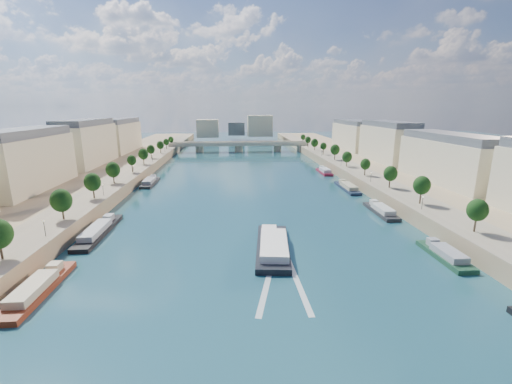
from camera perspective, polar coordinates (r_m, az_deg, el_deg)
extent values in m
plane|color=#0D363C|center=(157.23, -1.74, 0.74)|extent=(700.00, 700.00, 0.00)
cube|color=#9E8460|center=(169.70, -26.83, 1.07)|extent=(44.00, 520.00, 5.00)
cube|color=#9E8460|center=(175.09, 22.52, 1.88)|extent=(44.00, 520.00, 5.00)
cube|color=gray|center=(163.99, -22.09, 2.07)|extent=(14.00, 520.00, 0.10)
cube|color=gray|center=(168.42, 18.03, 2.71)|extent=(14.00, 520.00, 0.10)
cylinder|color=#382B1E|center=(90.77, -36.59, -7.70)|extent=(0.50, 0.50, 3.82)
ellipsoid|color=black|center=(89.67, -36.92, -5.55)|extent=(4.80, 4.80, 5.52)
cylinder|color=#382B1E|center=(110.52, -30.12, -3.29)|extent=(0.50, 0.50, 3.82)
ellipsoid|color=black|center=(109.62, -30.35, -1.49)|extent=(4.80, 4.80, 5.52)
cylinder|color=#382B1E|center=(131.70, -25.71, -0.22)|extent=(0.50, 0.50, 3.82)
ellipsoid|color=black|center=(130.94, -25.88, 1.30)|extent=(4.80, 4.80, 5.52)
cylinder|color=#382B1E|center=(153.70, -22.54, 1.99)|extent=(0.50, 0.50, 3.82)
ellipsoid|color=black|center=(153.06, -22.67, 3.30)|extent=(4.80, 4.80, 5.52)
cylinder|color=#382B1E|center=(176.23, -20.17, 3.63)|extent=(0.50, 0.50, 3.82)
ellipsoid|color=black|center=(175.67, -20.27, 4.78)|extent=(4.80, 4.80, 5.52)
cylinder|color=#382B1E|center=(199.10, -18.34, 4.89)|extent=(0.50, 0.50, 3.82)
ellipsoid|color=black|center=(198.60, -18.42, 5.92)|extent=(4.80, 4.80, 5.52)
cylinder|color=#382B1E|center=(222.21, -16.88, 5.89)|extent=(0.50, 0.50, 3.82)
ellipsoid|color=black|center=(221.76, -16.94, 6.81)|extent=(4.80, 4.80, 5.52)
cylinder|color=#382B1E|center=(245.49, -15.69, 6.70)|extent=(0.50, 0.50, 3.82)
ellipsoid|color=black|center=(245.09, -15.75, 7.53)|extent=(4.80, 4.80, 5.52)
cylinder|color=#382B1E|center=(268.90, -14.71, 7.37)|extent=(0.50, 0.50, 3.82)
ellipsoid|color=black|center=(268.53, -14.75, 8.13)|extent=(4.80, 4.80, 5.52)
cylinder|color=#382B1E|center=(292.40, -13.88, 7.92)|extent=(0.50, 0.50, 3.82)
ellipsoid|color=black|center=(292.06, -13.92, 8.62)|extent=(4.80, 4.80, 5.52)
cylinder|color=#382B1E|center=(104.19, 32.30, -4.54)|extent=(0.50, 0.50, 3.82)
ellipsoid|color=black|center=(103.24, 32.56, -2.65)|extent=(4.80, 4.80, 5.52)
cylinder|color=#382B1E|center=(123.36, 25.83, -1.13)|extent=(0.50, 0.50, 3.82)
ellipsoid|color=black|center=(122.55, 26.01, 0.50)|extent=(4.80, 4.80, 5.52)
cylinder|color=#382B1E|center=(143.98, 21.17, 1.36)|extent=(0.50, 0.50, 3.82)
ellipsoid|color=black|center=(143.29, 21.30, 2.76)|extent=(4.80, 4.80, 5.52)
cylinder|color=#382B1E|center=(165.51, 17.69, 3.20)|extent=(0.50, 0.50, 3.82)
ellipsoid|color=black|center=(164.91, 17.79, 4.42)|extent=(4.80, 4.80, 5.52)
cylinder|color=#382B1E|center=(187.64, 15.02, 4.60)|extent=(0.50, 0.50, 3.82)
ellipsoid|color=black|center=(187.11, 15.09, 5.69)|extent=(4.80, 4.80, 5.52)
cylinder|color=#382B1E|center=(210.19, 12.90, 5.71)|extent=(0.50, 0.50, 3.82)
ellipsoid|color=black|center=(209.71, 12.96, 6.68)|extent=(4.80, 4.80, 5.52)
cylinder|color=#382B1E|center=(233.02, 11.19, 6.59)|extent=(0.50, 0.50, 3.82)
ellipsoid|color=black|center=(232.60, 11.24, 7.46)|extent=(4.80, 4.80, 5.52)
cylinder|color=#382B1E|center=(256.07, 9.79, 7.30)|extent=(0.50, 0.50, 3.82)
ellipsoid|color=black|center=(255.68, 9.82, 8.10)|extent=(4.80, 4.80, 5.52)
cylinder|color=#382B1E|center=(279.28, 8.61, 7.90)|extent=(0.50, 0.50, 3.82)
ellipsoid|color=black|center=(278.92, 8.64, 8.63)|extent=(4.80, 4.80, 5.52)
cylinder|color=#382B1E|center=(302.61, 7.61, 8.40)|extent=(0.50, 0.50, 3.82)
ellipsoid|color=black|center=(302.28, 7.63, 9.08)|extent=(4.80, 4.80, 5.52)
cylinder|color=black|center=(99.20, -31.76, -5.27)|extent=(0.14, 0.14, 4.00)
sphere|color=#FFE5B2|center=(98.60, -31.92, -4.12)|extent=(0.36, 0.36, 0.36)
cylinder|color=black|center=(134.42, -24.12, 0.25)|extent=(0.14, 0.14, 4.00)
sphere|color=#FFE5B2|center=(133.98, -24.21, 1.13)|extent=(0.36, 0.36, 0.36)
cylinder|color=black|center=(171.74, -19.73, 3.44)|extent=(0.14, 0.14, 4.00)
sphere|color=#FFE5B2|center=(171.40, -19.79, 4.13)|extent=(0.36, 0.36, 0.36)
cylinder|color=black|center=(210.06, -16.91, 5.47)|extent=(0.14, 0.14, 4.00)
sphere|color=#FFE5B2|center=(209.77, -16.95, 6.04)|extent=(0.36, 0.36, 0.36)
cylinder|color=black|center=(248.90, -14.95, 6.86)|extent=(0.14, 0.14, 4.00)
sphere|color=#FFE5B2|center=(248.66, -14.98, 7.34)|extent=(0.36, 0.36, 0.36)
cylinder|color=black|center=(117.93, 25.97, -1.75)|extent=(0.14, 0.14, 4.00)
sphere|color=#FFE5B2|center=(117.42, 26.08, -0.76)|extent=(0.36, 0.36, 0.36)
cylinder|color=black|center=(152.76, 18.60, 2.29)|extent=(0.14, 0.14, 4.00)
sphere|color=#FFE5B2|center=(152.37, 18.66, 3.07)|extent=(0.36, 0.36, 0.36)
cylinder|color=black|center=(189.64, 14.01, 4.79)|extent=(0.14, 0.14, 4.00)
sphere|color=#FFE5B2|center=(189.32, 14.05, 5.42)|extent=(0.36, 0.36, 0.36)
cylinder|color=black|center=(227.57, 10.91, 6.45)|extent=(0.14, 0.14, 4.00)
sphere|color=#FFE5B2|center=(227.31, 10.94, 6.97)|extent=(0.36, 0.36, 0.36)
cylinder|color=black|center=(266.11, 8.70, 7.62)|extent=(0.14, 0.14, 4.00)
sphere|color=#FFE5B2|center=(265.89, 8.71, 8.06)|extent=(0.36, 0.36, 0.36)
cube|color=beige|center=(158.35, -33.98, 3.96)|extent=(16.00, 52.00, 20.00)
cube|color=#474C54|center=(157.21, -34.56, 8.11)|extent=(14.72, 50.44, 3.20)
cube|color=beige|center=(210.23, -26.32, 6.84)|extent=(16.00, 52.00, 20.00)
cube|color=#474C54|center=(209.38, -26.67, 9.98)|extent=(14.72, 50.44, 3.20)
cube|color=beige|center=(264.66, -21.71, 8.50)|extent=(16.00, 52.00, 20.00)
cube|color=#474C54|center=(263.98, -21.94, 11.00)|extent=(14.72, 50.44, 3.20)
cube|color=beige|center=(165.14, 29.59, 4.85)|extent=(16.00, 52.00, 20.00)
cube|color=#474C54|center=(164.05, 30.08, 8.84)|extent=(14.72, 50.44, 3.20)
cube|color=beige|center=(215.39, 21.13, 7.49)|extent=(16.00, 52.00, 20.00)
cube|color=#474C54|center=(214.55, 21.41, 10.56)|extent=(14.72, 50.44, 3.20)
cube|color=beige|center=(268.78, 15.90, 9.02)|extent=(16.00, 52.00, 20.00)
cube|color=#474C54|center=(268.11, 16.07, 11.49)|extent=(14.72, 50.44, 3.20)
cube|color=beige|center=(364.29, -8.04, 10.45)|extent=(22.00, 18.00, 18.00)
cube|color=beige|center=(374.72, 0.63, 10.99)|extent=(26.00, 20.00, 22.00)
cube|color=#474C54|center=(388.66, -3.30, 10.49)|extent=(18.00, 16.00, 14.00)
cube|color=#C1B79E|center=(283.00, -2.90, 7.97)|extent=(112.00, 11.00, 2.20)
cube|color=#C1B79E|center=(277.87, -2.88, 8.17)|extent=(112.00, 0.80, 0.90)
cube|color=#C1B79E|center=(287.81, -2.93, 8.38)|extent=(112.00, 0.80, 0.90)
cylinder|color=#C1B79E|center=(284.49, -9.40, 7.09)|extent=(6.40, 6.40, 5.00)
cylinder|color=#C1B79E|center=(283.41, -2.90, 7.23)|extent=(6.40, 6.40, 5.00)
cylinder|color=#C1B79E|center=(285.94, 3.58, 7.28)|extent=(6.40, 6.40, 5.00)
cube|color=#C1B79E|center=(286.98, -13.41, 6.95)|extent=(6.00, 12.00, 5.00)
cube|color=#C1B79E|center=(289.31, 7.54, 7.27)|extent=(6.00, 12.00, 5.00)
cube|color=black|center=(90.43, 2.80, -9.29)|extent=(11.26, 29.42, 2.05)
cube|color=white|center=(87.57, 3.00, -8.72)|extent=(8.71, 19.27, 1.85)
cube|color=white|center=(97.65, 2.20, -6.26)|extent=(4.45, 3.87, 1.80)
cube|color=silver|center=(75.10, 1.91, -14.80)|extent=(7.12, 25.59, 0.04)
cube|color=silver|center=(75.98, 6.87, -14.54)|extent=(1.55, 26.01, 0.04)
cube|color=maroon|center=(83.80, -32.46, -13.72)|extent=(5.00, 23.14, 1.80)
cube|color=#C1B290|center=(81.64, -33.23, -13.22)|extent=(4.10, 12.73, 1.60)
cube|color=#C1B290|center=(88.56, -30.53, -10.70)|extent=(2.50, 2.78, 1.80)
cube|color=black|center=(111.07, -24.67, -6.16)|extent=(5.00, 28.91, 1.80)
cube|color=#A1A6AD|center=(108.50, -25.18, -5.73)|extent=(4.10, 15.90, 1.60)
cube|color=#A1A6AD|center=(118.23, -23.34, -3.91)|extent=(2.50, 3.47, 1.80)
cube|color=black|center=(172.34, -17.21, 1.40)|extent=(5.00, 22.52, 1.80)
cube|color=gray|center=(170.28, -17.38, 1.82)|extent=(4.10, 12.39, 1.60)
cube|color=gray|center=(178.43, -16.78, 2.44)|extent=(2.50, 2.70, 1.80)
cube|color=#1A432B|center=(97.33, 28.89, -9.47)|extent=(5.00, 17.89, 1.80)
cube|color=#919299|center=(95.62, 29.48, -8.85)|extent=(4.10, 9.84, 1.60)
cube|color=#919299|center=(100.84, 27.38, -7.39)|extent=(2.50, 2.15, 1.80)
cube|color=#252528|center=(127.58, 20.06, -3.18)|extent=(5.00, 20.55, 1.80)
cube|color=silver|center=(125.68, 20.42, -2.65)|extent=(4.10, 11.30, 1.60)
cube|color=silver|center=(132.49, 19.05, -1.66)|extent=(2.50, 2.47, 1.80)
cube|color=#1C283E|center=(159.26, 14.95, 0.55)|extent=(5.00, 23.71, 1.80)
cube|color=#B8AD8A|center=(157.14, 15.21, 0.99)|extent=(4.10, 13.04, 1.60)
cube|color=#B8AD8A|center=(165.43, 14.20, 1.73)|extent=(2.50, 2.84, 1.80)
cube|color=maroon|center=(195.45, 11.30, 3.21)|extent=(5.00, 19.48, 1.80)
cube|color=silver|center=(193.67, 11.45, 3.61)|extent=(4.10, 10.71, 1.60)
cube|color=silver|center=(200.68, 10.89, 4.03)|extent=(2.50, 2.34, 1.80)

